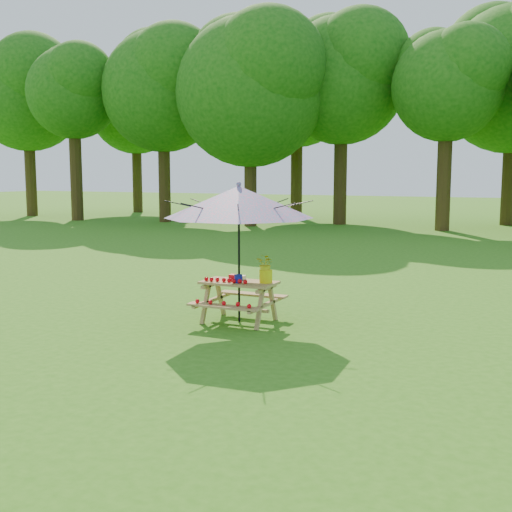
% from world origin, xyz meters
% --- Properties ---
extents(ground, '(120.00, 120.00, 0.00)m').
position_xyz_m(ground, '(0.00, 0.00, 0.00)').
color(ground, '#317315').
rests_on(ground, ground).
extents(treeline, '(60.00, 12.00, 16.00)m').
position_xyz_m(treeline, '(0.00, 22.00, 8.00)').
color(treeline, '#13570E').
rests_on(treeline, ground).
extents(picnic_table, '(1.20, 1.32, 0.67)m').
position_xyz_m(picnic_table, '(-2.78, 4.05, 0.33)').
color(picnic_table, olive).
rests_on(picnic_table, ground).
extents(patio_umbrella, '(3.06, 3.06, 2.27)m').
position_xyz_m(patio_umbrella, '(-2.78, 4.06, 1.95)').
color(patio_umbrella, black).
rests_on(patio_umbrella, ground).
extents(produce_bins, '(0.29, 0.41, 0.13)m').
position_xyz_m(produce_bins, '(-2.81, 4.06, 0.72)').
color(produce_bins, red).
rests_on(produce_bins, picnic_table).
extents(tomatoes_row, '(0.77, 0.13, 0.07)m').
position_xyz_m(tomatoes_row, '(-2.93, 3.88, 0.71)').
color(tomatoes_row, red).
rests_on(tomatoes_row, picnic_table).
extents(flower_bucket, '(0.33, 0.31, 0.46)m').
position_xyz_m(flower_bucket, '(-2.34, 4.12, 0.91)').
color(flower_bucket, yellow).
rests_on(flower_bucket, picnic_table).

